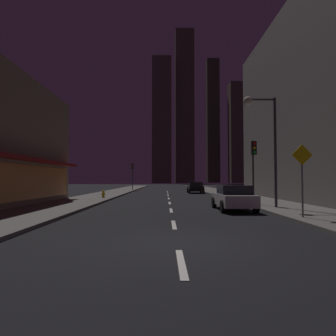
{
  "coord_description": "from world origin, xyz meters",
  "views": [
    {
      "loc": [
        -0.35,
        -8.24,
        1.78
      ],
      "look_at": [
        0.0,
        25.29,
        3.1
      ],
      "focal_mm": 31.05,
      "sensor_mm": 36.0,
      "label": 1
    }
  ],
  "objects_px": {
    "car_parked_far": "(195,187)",
    "fire_hydrant_far_left": "(103,194)",
    "car_parked_near": "(233,197)",
    "traffic_light_far_left": "(133,170)",
    "traffic_light_near_right": "(254,158)",
    "pedestrian_crossing_sign": "(302,174)",
    "street_lamp_right": "(261,124)"
  },
  "relations": [
    {
      "from": "car_parked_far",
      "to": "pedestrian_crossing_sign",
      "type": "relative_size",
      "value": 1.34
    },
    {
      "from": "car_parked_far",
      "to": "pedestrian_crossing_sign",
      "type": "bearing_deg",
      "value": -85.47
    },
    {
      "from": "street_lamp_right",
      "to": "pedestrian_crossing_sign",
      "type": "bearing_deg",
      "value": -87.24
    },
    {
      "from": "car_parked_far",
      "to": "fire_hydrant_far_left",
      "type": "distance_m",
      "value": 14.92
    },
    {
      "from": "car_parked_near",
      "to": "traffic_light_far_left",
      "type": "xyz_separation_m",
      "value": [
        -9.1,
        29.29,
        2.45
      ]
    },
    {
      "from": "car_parked_near",
      "to": "traffic_light_near_right",
      "type": "distance_m",
      "value": 3.85
    },
    {
      "from": "car_parked_near",
      "to": "pedestrian_crossing_sign",
      "type": "height_order",
      "value": "pedestrian_crossing_sign"
    },
    {
      "from": "traffic_light_far_left",
      "to": "traffic_light_near_right",
      "type": "bearing_deg",
      "value": -67.84
    },
    {
      "from": "car_parked_far",
      "to": "pedestrian_crossing_sign",
      "type": "xyz_separation_m",
      "value": [
        2.0,
        -25.24,
        1.28
      ]
    },
    {
      "from": "street_lamp_right",
      "to": "pedestrian_crossing_sign",
      "type": "relative_size",
      "value": 2.09
    },
    {
      "from": "car_parked_near",
      "to": "traffic_light_near_right",
      "type": "xyz_separation_m",
      "value": [
        1.9,
        2.28,
        2.45
      ]
    },
    {
      "from": "car_parked_far",
      "to": "street_lamp_right",
      "type": "relative_size",
      "value": 0.64
    },
    {
      "from": "fire_hydrant_far_left",
      "to": "street_lamp_right",
      "type": "bearing_deg",
      "value": -39.09
    },
    {
      "from": "car_parked_near",
      "to": "pedestrian_crossing_sign",
      "type": "distance_m",
      "value": 4.86
    },
    {
      "from": "traffic_light_near_right",
      "to": "street_lamp_right",
      "type": "height_order",
      "value": "street_lamp_right"
    },
    {
      "from": "car_parked_far",
      "to": "street_lamp_right",
      "type": "distance_m",
      "value": 21.19
    },
    {
      "from": "traffic_light_near_right",
      "to": "street_lamp_right",
      "type": "relative_size",
      "value": 0.64
    },
    {
      "from": "fire_hydrant_far_left",
      "to": "pedestrian_crossing_sign",
      "type": "distance_m",
      "value": 17.98
    },
    {
      "from": "traffic_light_near_right",
      "to": "traffic_light_far_left",
      "type": "height_order",
      "value": "same"
    },
    {
      "from": "fire_hydrant_far_left",
      "to": "traffic_light_near_right",
      "type": "distance_m",
      "value": 13.76
    },
    {
      "from": "fire_hydrant_far_left",
      "to": "car_parked_far",
      "type": "bearing_deg",
      "value": 50.45
    },
    {
      "from": "traffic_light_near_right",
      "to": "fire_hydrant_far_left",
      "type": "bearing_deg",
      "value": 147.69
    },
    {
      "from": "traffic_light_far_left",
      "to": "street_lamp_right",
      "type": "bearing_deg",
      "value": -69.41
    },
    {
      "from": "traffic_light_far_left",
      "to": "street_lamp_right",
      "type": "height_order",
      "value": "street_lamp_right"
    },
    {
      "from": "car_parked_near",
      "to": "car_parked_far",
      "type": "relative_size",
      "value": 1.0
    },
    {
      "from": "street_lamp_right",
      "to": "traffic_light_near_right",
      "type": "bearing_deg",
      "value": 86.48
    },
    {
      "from": "car_parked_near",
      "to": "fire_hydrant_far_left",
      "type": "relative_size",
      "value": 6.48
    },
    {
      "from": "street_lamp_right",
      "to": "pedestrian_crossing_sign",
      "type": "distance_m",
      "value": 5.5
    },
    {
      "from": "car_parked_far",
      "to": "street_lamp_right",
      "type": "bearing_deg",
      "value": -85.08
    },
    {
      "from": "traffic_light_near_right",
      "to": "pedestrian_crossing_sign",
      "type": "height_order",
      "value": "traffic_light_near_right"
    },
    {
      "from": "traffic_light_far_left",
      "to": "pedestrian_crossing_sign",
      "type": "distance_m",
      "value": 35.35
    },
    {
      "from": "fire_hydrant_far_left",
      "to": "street_lamp_right",
      "type": "xyz_separation_m",
      "value": [
        11.28,
        -9.16,
        4.61
      ]
    }
  ]
}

